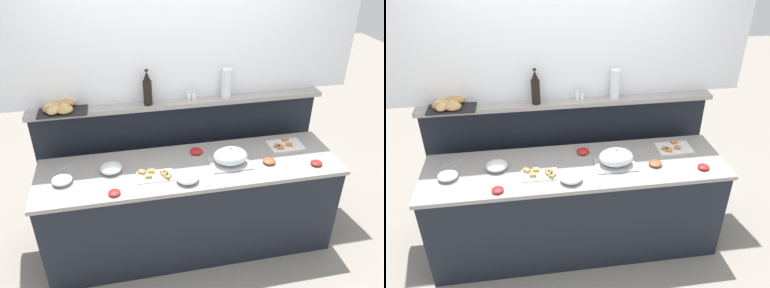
# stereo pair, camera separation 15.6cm
# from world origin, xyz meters

# --- Properties ---
(ground_plane) EXTENTS (12.00, 12.00, 0.00)m
(ground_plane) POSITION_xyz_m (0.00, 0.60, 0.00)
(ground_plane) COLOR gray
(buffet_counter) EXTENTS (2.53, 0.70, 0.89)m
(buffet_counter) POSITION_xyz_m (0.00, 0.00, 0.45)
(buffet_counter) COLOR black
(buffet_counter) RESTS_ON ground_plane
(back_ledge_unit) EXTENTS (2.63, 0.22, 1.28)m
(back_ledge_unit) POSITION_xyz_m (0.00, 0.52, 0.67)
(back_ledge_unit) COLOR black
(back_ledge_unit) RESTS_ON ground_plane
(upper_wall_panel) EXTENTS (3.23, 0.08, 1.32)m
(upper_wall_panel) POSITION_xyz_m (0.00, 0.55, 1.94)
(upper_wall_panel) COLOR white
(upper_wall_panel) RESTS_ON back_ledge_unit
(sandwich_platter_side) EXTENTS (0.30, 0.21, 0.04)m
(sandwich_platter_side) POSITION_xyz_m (0.90, 0.14, 0.90)
(sandwich_platter_side) COLOR white
(sandwich_platter_side) RESTS_ON buffet_counter
(sandwich_platter_rear) EXTENTS (0.29, 0.17, 0.04)m
(sandwich_platter_rear) POSITION_xyz_m (-0.31, -0.10, 0.90)
(sandwich_platter_rear) COLOR white
(sandwich_platter_rear) RESTS_ON buffet_counter
(serving_cloche) EXTENTS (0.34, 0.24, 0.17)m
(serving_cloche) POSITION_xyz_m (0.33, -0.04, 0.97)
(serving_cloche) COLOR #B7BABF
(serving_cloche) RESTS_ON buffet_counter
(glass_bowl_large) EXTENTS (0.18, 0.18, 0.07)m
(glass_bowl_large) POSITION_xyz_m (-0.65, 0.04, 0.92)
(glass_bowl_large) COLOR silver
(glass_bowl_large) RESTS_ON buffet_counter
(glass_bowl_medium) EXTENTS (0.18, 0.18, 0.07)m
(glass_bowl_medium) POSITION_xyz_m (-0.07, -0.21, 0.92)
(glass_bowl_medium) COLOR silver
(glass_bowl_medium) RESTS_ON buffet_counter
(glass_bowl_small) EXTENTS (0.16, 0.16, 0.06)m
(glass_bowl_small) POSITION_xyz_m (-1.03, -0.04, 0.92)
(glass_bowl_small) COLOR silver
(glass_bowl_small) RESTS_ON buffet_counter
(condiment_bowl_dark) EXTENTS (0.11, 0.11, 0.04)m
(condiment_bowl_dark) POSITION_xyz_m (0.66, -0.09, 0.91)
(condiment_bowl_dark) COLOR brown
(condiment_bowl_dark) RESTS_ON buffet_counter
(condiment_bowl_teal) EXTENTS (0.10, 0.10, 0.03)m
(condiment_bowl_teal) POSITION_xyz_m (1.04, -0.20, 0.91)
(condiment_bowl_teal) COLOR red
(condiment_bowl_teal) RESTS_ON buffet_counter
(condiment_bowl_red) EXTENTS (0.11, 0.11, 0.04)m
(condiment_bowl_red) POSITION_xyz_m (0.09, 0.19, 0.91)
(condiment_bowl_red) COLOR red
(condiment_bowl_red) RESTS_ON buffet_counter
(condiment_bowl_cream) EXTENTS (0.09, 0.09, 0.03)m
(condiment_bowl_cream) POSITION_xyz_m (-0.64, -0.26, 0.91)
(condiment_bowl_cream) COLOR red
(condiment_bowl_cream) RESTS_ON buffet_counter
(serving_tongs) EXTENTS (0.15, 0.17, 0.01)m
(serving_tongs) POSITION_xyz_m (-1.01, 0.16, 0.90)
(serving_tongs) COLOR #B7BABF
(serving_tongs) RESTS_ON buffet_counter
(wine_bottle_dark) EXTENTS (0.08, 0.08, 0.32)m
(wine_bottle_dark) POSITION_xyz_m (-0.29, 0.43, 1.43)
(wine_bottle_dark) COLOR black
(wine_bottle_dark) RESTS_ON back_ledge_unit
(salt_shaker) EXTENTS (0.03, 0.03, 0.09)m
(salt_shaker) POSITION_xyz_m (0.08, 0.45, 1.33)
(salt_shaker) COLOR white
(salt_shaker) RESTS_ON back_ledge_unit
(pepper_shaker) EXTENTS (0.03, 0.03, 0.09)m
(pepper_shaker) POSITION_xyz_m (0.12, 0.45, 1.33)
(pepper_shaker) COLOR white
(pepper_shaker) RESTS_ON back_ledge_unit
(bread_basket) EXTENTS (0.40, 0.28, 0.08)m
(bread_basket) POSITION_xyz_m (-1.02, 0.44, 1.32)
(bread_basket) COLOR black
(bread_basket) RESTS_ON back_ledge_unit
(water_carafe) EXTENTS (0.09, 0.09, 0.27)m
(water_carafe) POSITION_xyz_m (0.41, 0.45, 1.42)
(water_carafe) COLOR silver
(water_carafe) RESTS_ON back_ledge_unit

